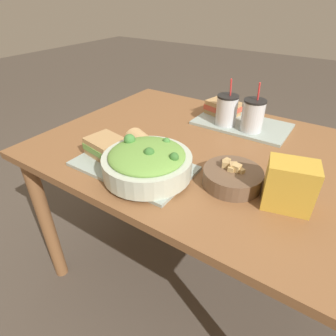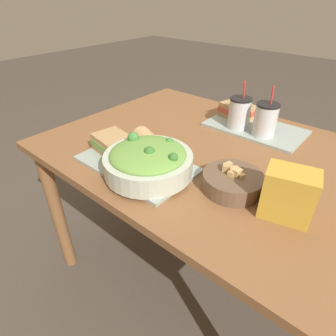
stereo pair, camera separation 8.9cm
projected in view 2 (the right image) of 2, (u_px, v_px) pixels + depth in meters
ground_plane at (206, 275)px, 1.48m from camera, size 12.00×12.00×0.00m
dining_table at (218, 173)px, 1.12m from camera, size 1.35×0.94×0.75m
tray_near at (136, 164)px, 0.99m from camera, size 0.41×0.24×0.01m
tray_far at (255, 128)px, 1.24m from camera, size 0.41×0.24×0.01m
salad_bowl at (148, 160)px, 0.91m from camera, size 0.29×0.29×0.11m
soup_bowl at (233, 181)px, 0.86m from camera, size 0.19×0.19×0.07m
sandwich_near at (112, 143)px, 1.04m from camera, size 0.15×0.13×0.06m
baguette_near at (148, 143)px, 1.02m from camera, size 0.15×0.13×0.08m
sandwich_far at (237, 111)px, 1.31m from camera, size 0.17×0.14×0.06m
drink_cup_dark at (239, 114)px, 1.20m from camera, size 0.09×0.09×0.20m
drink_cup_red at (265, 121)px, 1.13m from camera, size 0.09×0.09×0.21m
chip_bag at (288, 194)px, 0.74m from camera, size 0.15×0.12×0.14m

